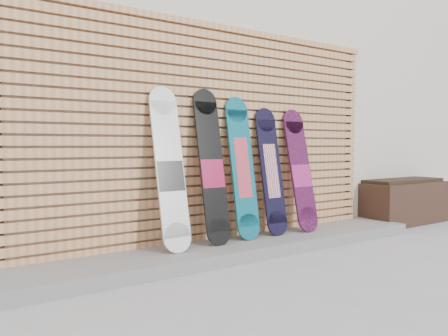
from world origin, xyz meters
The scene contains 10 objects.
ground centered at (0.00, 0.00, 0.00)m, with size 80.00×80.00×0.00m, color #9A999C.
building centered at (0.50, 3.50, 1.80)m, with size 12.00×5.00×3.60m, color beige.
concrete_step centered at (-0.15, 0.68, 0.06)m, with size 4.60×0.70×0.12m, color slate.
slat_wall centered at (-0.15, 0.97, 1.21)m, with size 4.26×0.08×2.29m.
planter_box centered at (2.77, 0.80, 0.30)m, with size 1.36×0.57×0.61m.
snowboard_0 centered at (-0.81, 0.77, 0.86)m, with size 0.27×0.35×1.50m.
snowboard_1 centered at (-0.34, 0.78, 0.86)m, with size 0.26×0.32×1.51m.
snowboard_2 centered at (0.04, 0.80, 0.85)m, with size 0.27×0.29×1.45m.
snowboard_3 centered at (0.42, 0.80, 0.80)m, with size 0.26×0.28×1.36m.
snowboard_4 centered at (0.83, 0.78, 0.79)m, with size 0.28×0.33×1.36m.
Camera 1 is at (-2.61, -2.77, 1.07)m, focal length 35.00 mm.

